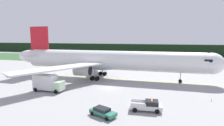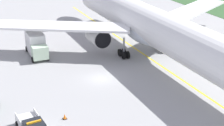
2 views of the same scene
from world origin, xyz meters
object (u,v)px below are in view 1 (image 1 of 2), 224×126
Objects in this scene: airliner at (108,60)px; ops_pickup_truck at (147,105)px; staff_car at (103,112)px; catering_truck at (48,83)px; apron_cone at (140,100)px.

airliner reaches higher than ops_pickup_truck.
airliner is 26.71m from staff_car.
airliner is at bearing 60.51° from catering_truck.
catering_truck is (-22.69, 5.04, 1.03)m from ops_pickup_truck.
catering_truck reaches higher than staff_car.
apron_cone is at bearing -3.37° from catering_truck.
staff_car is (7.08, -25.33, -4.64)m from airliner.
catering_truck is 21.08m from apron_cone.
ops_pickup_truck is 0.77× the size of catering_truck.
airliner reaches higher than apron_cone.
staff_car is 9.14m from apron_cone.
airliner is 21.69m from apron_cone.
staff_car is at bearing -120.96° from apron_cone.
apron_cone is at bearing 59.04° from staff_car.
airliner is 18.99m from catering_truck.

